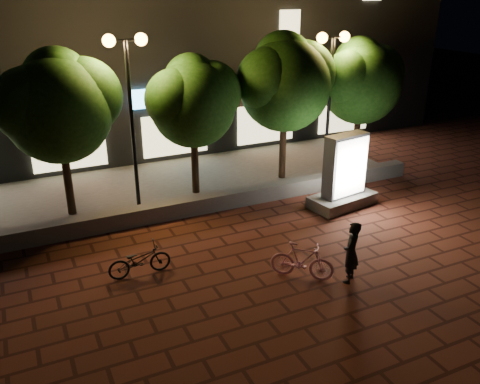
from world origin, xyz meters
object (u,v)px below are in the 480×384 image
tree_right (286,79)px  tree_far_right (362,78)px  rider (351,252)px  tree_mid (193,98)px  street_lamp_left (128,78)px  scooter_pink (302,261)px  ad_kiosk (344,178)px  scooter_parked (139,260)px  tree_left (59,103)px  street_lamp_right (331,67)px

tree_right → tree_far_right: size_ratio=1.06×
rider → tree_far_right: bearing=-168.3°
tree_mid → tree_right: size_ratio=0.89×
tree_far_right → street_lamp_left: street_lamp_left is taller
tree_right → scooter_pink: bearing=-115.8°
street_lamp_left → scooter_pink: bearing=-66.9°
ad_kiosk → scooter_parked: bearing=-169.0°
tree_mid → scooter_parked: size_ratio=2.98×
tree_right → scooter_pink: size_ratio=3.34×
tree_far_right → tree_right: bearing=180.0°
tree_mid → scooter_parked: tree_mid is taller
tree_left → scooter_pink: (4.40, -6.02, -2.99)m
scooter_pink → rider: bearing=-80.3°
tree_far_right → street_lamp_right: size_ratio=0.96×
tree_far_right → tree_mid: bearing=-180.0°
scooter_pink → street_lamp_left: bearing=65.4°
street_lamp_right → rider: 7.95m
street_lamp_right → scooter_parked: 9.60m
tree_right → tree_far_right: tree_right is taller
tree_left → tree_right: bearing=0.0°
tree_mid → tree_right: bearing=0.0°
ad_kiosk → street_lamp_right: bearing=67.1°
street_lamp_right → scooter_parked: street_lamp_right is taller
scooter_pink → scooter_parked: bearing=105.2°
scooter_parked → tree_left: bearing=13.1°
tree_far_right → ad_kiosk: 4.64m
rider → scooter_pink: bearing=-73.0°
scooter_pink → scooter_parked: size_ratio=1.01×
tree_mid → street_lamp_right: bearing=-3.0°
tree_far_right → scooter_pink: size_ratio=3.13×
street_lamp_left → street_lamp_right: (7.00, 0.00, -0.13)m
tree_left → rider: bearing=-51.1°
tree_far_right → ad_kiosk: size_ratio=2.04×
ad_kiosk → scooter_pink: ad_kiosk is taller
tree_far_right → street_lamp_left: 8.58m
tree_mid → ad_kiosk: bearing=-37.3°
tree_right → street_lamp_left: (-5.36, -0.26, 0.46)m
tree_mid → scooter_pink: 6.63m
scooter_pink → tree_right: bearing=16.5°
street_lamp_left → scooter_parked: 5.49m
tree_right → rider: 7.45m
tree_mid → street_lamp_right: (4.95, -0.26, 0.68)m
tree_mid → scooter_parked: (-3.05, -4.25, -2.82)m
tree_left → street_lamp_left: street_lamp_left is taller
tree_far_right → scooter_pink: tree_far_right is taller
tree_left → street_lamp_right: street_lamp_right is taller
street_lamp_left → scooter_parked: street_lamp_left is taller
street_lamp_right → tree_right: bearing=170.9°
tree_left → street_lamp_right: 8.96m
scooter_pink → scooter_parked: (-3.46, 1.77, -0.06)m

